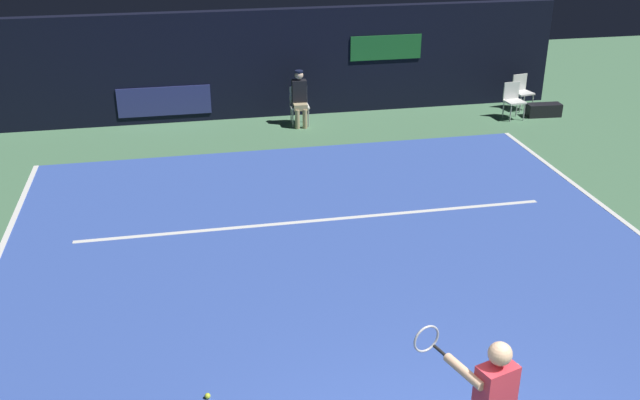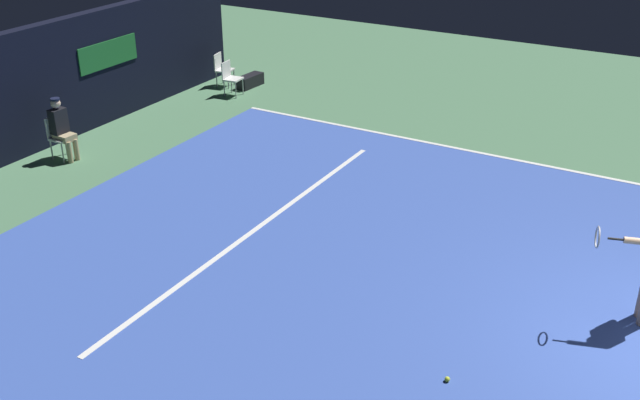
# 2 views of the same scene
# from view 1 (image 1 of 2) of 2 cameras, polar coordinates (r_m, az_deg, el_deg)

# --- Properties ---
(ground_plane) EXTENTS (30.07, 30.07, 0.00)m
(ground_plane) POSITION_cam_1_polar(r_m,az_deg,el_deg) (10.82, 1.88, -6.23)
(ground_plane) COLOR #4C7A56
(court_surface) EXTENTS (10.50, 11.31, 0.01)m
(court_surface) POSITION_cam_1_polar(r_m,az_deg,el_deg) (10.81, 1.88, -6.20)
(court_surface) COLOR #3856B2
(court_surface) RESTS_ON ground
(line_service) EXTENTS (8.19, 0.10, 0.01)m
(line_service) POSITION_cam_1_polar(r_m,az_deg,el_deg) (12.51, -0.17, -1.64)
(line_service) COLOR white
(line_service) RESTS_ON court_surface
(back_wall) EXTENTS (14.56, 0.33, 2.60)m
(back_wall) POSITION_cam_1_polar(r_m,az_deg,el_deg) (17.85, -4.12, 10.71)
(back_wall) COLOR black
(back_wall) RESTS_ON ground
(line_judge_on_chair) EXTENTS (0.45, 0.54, 1.32)m
(line_judge_on_chair) POSITION_cam_1_polar(r_m,az_deg,el_deg) (17.19, -1.63, 8.12)
(line_judge_on_chair) COLOR white
(line_judge_on_chair) RESTS_ON ground
(courtside_chair_near) EXTENTS (0.51, 0.49, 0.88)m
(courtside_chair_near) POSITION_cam_1_polar(r_m,az_deg,el_deg) (19.19, 15.68, 8.39)
(courtside_chair_near) COLOR white
(courtside_chair_near) RESTS_ON ground
(courtside_chair_far) EXTENTS (0.48, 0.46, 0.88)m
(courtside_chair_far) POSITION_cam_1_polar(r_m,az_deg,el_deg) (18.37, 15.05, 7.77)
(courtside_chair_far) COLOR white
(courtside_chair_far) RESTS_ON ground
(tennis_ball) EXTENTS (0.07, 0.07, 0.07)m
(tennis_ball) POSITION_cam_1_polar(r_m,az_deg,el_deg) (8.66, -8.89, -15.07)
(tennis_ball) COLOR #CCE033
(tennis_ball) RESTS_ON court_surface
(equipment_bag) EXTENTS (0.86, 0.37, 0.32)m
(equipment_bag) POSITION_cam_1_polar(r_m,az_deg,el_deg) (18.84, 17.29, 6.81)
(equipment_bag) COLOR black
(equipment_bag) RESTS_ON ground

